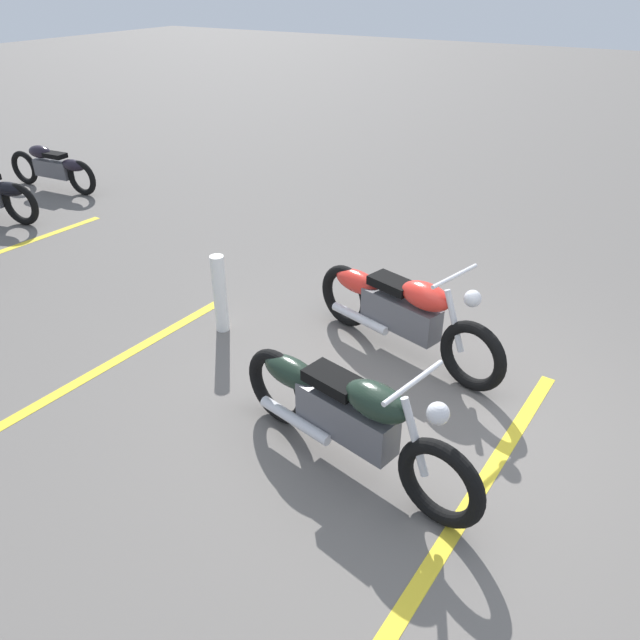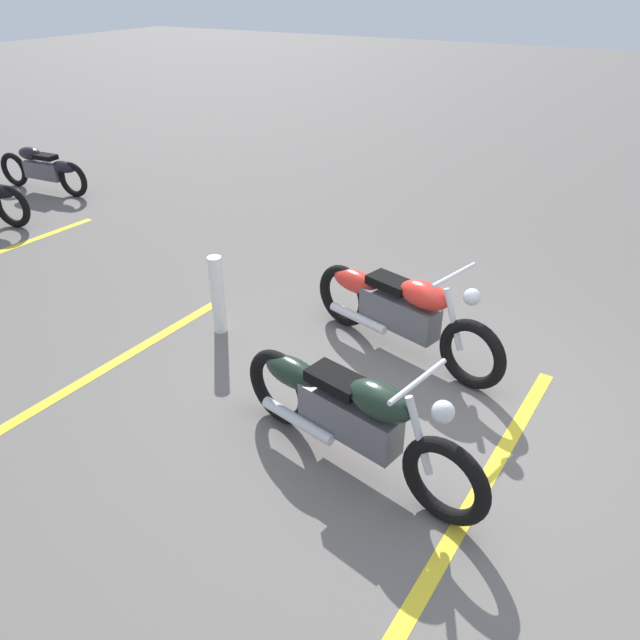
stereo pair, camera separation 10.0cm
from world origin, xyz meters
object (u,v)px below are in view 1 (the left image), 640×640
Objects in this scene: motorcycle_bright_foreground at (400,310)px; bollard_post at (220,294)px; motorcycle_row_far_left at (53,167)px; motorcycle_dark_foreground at (345,413)px.

motorcycle_bright_foreground is 2.58× the size of bollard_post.
motorcycle_row_far_left is 5.82m from bollard_post.
motorcycle_dark_foreground is at bearing 151.87° from motorcycle_row_far_left.
bollard_post is at bearing -146.33° from motorcycle_bright_foreground.
motorcycle_row_far_left is at bearing 168.50° from motorcycle_dark_foreground.
motorcycle_bright_foreground is 1.12× the size of motorcycle_row_far_left.
motorcycle_dark_foreground reaches higher than motorcycle_row_far_left.
motorcycle_bright_foreground is at bearing 162.69° from motorcycle_row_far_left.
motorcycle_dark_foreground is 2.62× the size of bollard_post.
motorcycle_bright_foreground reaches higher than motorcycle_row_far_left.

